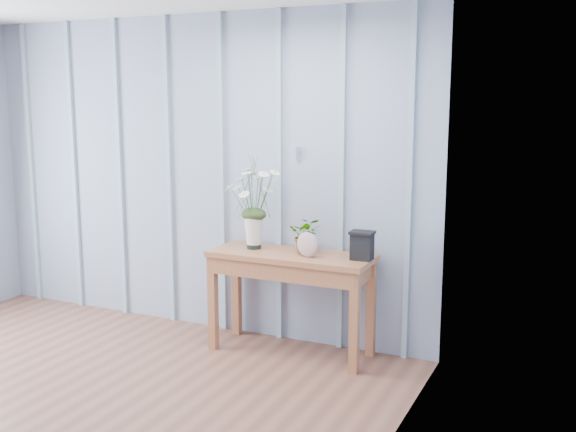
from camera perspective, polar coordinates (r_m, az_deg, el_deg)
The scene contains 6 objects.
room_shell at distance 4.37m, azimuth -17.70°, elevation 11.24°, with size 4.00×4.50×2.50m.
sideboard at distance 4.90m, azimuth 0.25°, elevation -4.46°, with size 1.20×0.45×0.75m.
daisy_vase at distance 4.95m, azimuth -2.93°, elevation 1.96°, with size 0.47×0.36×0.66m.
spider_plant at distance 4.85m, azimuth 1.58°, elevation -1.62°, with size 0.24×0.20×0.26m, color #223716.
felt_disc_vessel at distance 4.73m, azimuth 1.67°, elevation -2.45°, with size 0.18×0.05×0.18m, color #7D4B58.
carved_box at distance 4.68m, azimuth 6.29°, elevation -2.47°, with size 0.17×0.13×0.20m.
Camera 1 is at (2.93, -2.32, 1.85)m, focal length 42.00 mm.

